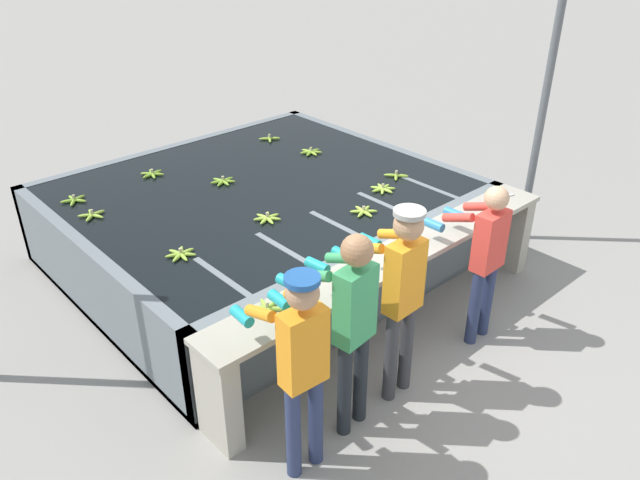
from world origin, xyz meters
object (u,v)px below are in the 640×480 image
at_px(banana_bunch_floating_1, 311,152).
at_px(knife_0, 498,199).
at_px(banana_bunch_floating_7, 152,174).
at_px(banana_bunch_floating_3, 181,254).
at_px(banana_bunch_floating_10, 74,200).
at_px(banana_bunch_floating_5, 223,181).
at_px(worker_1, 351,316).
at_px(banana_bunch_floating_6, 92,215).
at_px(banana_bunch_floating_9, 396,175).
at_px(banana_bunch_ledge_0, 267,308).
at_px(banana_bunch_floating_8, 364,211).
at_px(banana_bunch_floating_2, 270,138).
at_px(banana_bunch_floating_4, 383,189).
at_px(worker_3, 485,251).
at_px(worker_0, 301,357).
at_px(banana_bunch_floating_0, 267,218).
at_px(worker_2, 401,286).
at_px(support_post_right, 543,112).

distance_m(banana_bunch_floating_1, knife_0, 2.40).
bearing_deg(banana_bunch_floating_7, banana_bunch_floating_3, -111.64).
relative_size(banana_bunch_floating_3, banana_bunch_floating_10, 1.01).
bearing_deg(banana_bunch_floating_5, worker_1, -106.42).
relative_size(banana_bunch_floating_6, banana_bunch_floating_10, 1.00).
distance_m(banana_bunch_floating_7, banana_bunch_floating_9, 2.79).
relative_size(banana_bunch_floating_9, banana_bunch_ledge_0, 0.84).
distance_m(banana_bunch_floating_8, banana_bunch_floating_10, 3.02).
xyz_separation_m(banana_bunch_floating_9, banana_bunch_ledge_0, (-2.69, -1.07, 0.00)).
bearing_deg(banana_bunch_floating_10, banana_bunch_floating_1, -12.72).
xyz_separation_m(banana_bunch_floating_2, banana_bunch_floating_4, (-0.07, -2.08, -0.00)).
bearing_deg(worker_3, worker_0, -178.28).
bearing_deg(banana_bunch_floating_1, banana_bunch_floating_7, 158.86).
relative_size(banana_bunch_floating_7, knife_0, 0.81).
height_order(banana_bunch_floating_6, banana_bunch_ledge_0, banana_bunch_ledge_0).
relative_size(worker_3, banana_bunch_floating_4, 5.61).
distance_m(banana_bunch_floating_0, banana_bunch_floating_9, 1.75).
bearing_deg(banana_bunch_floating_8, worker_3, -80.42).
bearing_deg(banana_bunch_floating_8, worker_2, -125.43).
bearing_deg(worker_3, worker_2, 179.35).
relative_size(banana_bunch_floating_8, knife_0, 0.81).
relative_size(worker_3, banana_bunch_floating_2, 6.29).
relative_size(banana_bunch_floating_9, knife_0, 0.68).
distance_m(worker_0, banana_bunch_floating_6, 3.13).
height_order(worker_0, banana_bunch_floating_6, worker_0).
bearing_deg(knife_0, banana_bunch_floating_2, 101.96).
distance_m(worker_0, banana_bunch_floating_7, 3.78).
bearing_deg(banana_bunch_floating_0, worker_3, -60.70).
distance_m(worker_1, worker_2, 0.55).
bearing_deg(banana_bunch_floating_9, banana_bunch_floating_3, 177.79).
relative_size(worker_0, banana_bunch_floating_3, 5.95).
relative_size(banana_bunch_floating_7, support_post_right, 0.09).
relative_size(banana_bunch_floating_2, support_post_right, 0.08).
bearing_deg(banana_bunch_floating_2, banana_bunch_floating_7, -179.14).
relative_size(banana_bunch_floating_4, banana_bunch_floating_6, 1.02).
bearing_deg(banana_bunch_floating_5, banana_bunch_floating_0, -100.48).
distance_m(banana_bunch_floating_1, support_post_right, 2.73).
xyz_separation_m(banana_bunch_ledge_0, knife_0, (3.03, -0.05, -0.01)).
bearing_deg(worker_1, banana_bunch_floating_5, 73.58).
bearing_deg(banana_bunch_floating_2, banana_bunch_floating_6, -168.26).
height_order(worker_0, worker_1, worker_1).
distance_m(banana_bunch_floating_5, knife_0, 2.99).
bearing_deg(banana_bunch_ledge_0, worker_0, -109.94).
bearing_deg(banana_bunch_floating_6, knife_0, -36.84).
distance_m(banana_bunch_floating_7, banana_bunch_ledge_0, 3.05).
xyz_separation_m(banana_bunch_floating_4, banana_bunch_floating_9, (0.38, 0.15, 0.00)).
bearing_deg(knife_0, banana_bunch_floating_1, 103.61).
bearing_deg(support_post_right, banana_bunch_floating_6, 152.18).
height_order(banana_bunch_floating_2, banana_bunch_floating_3, same).
bearing_deg(worker_1, banana_bunch_floating_2, 60.01).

